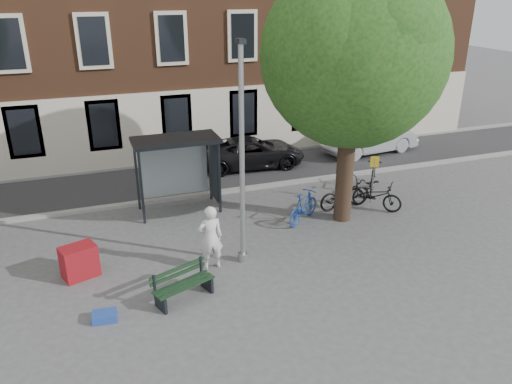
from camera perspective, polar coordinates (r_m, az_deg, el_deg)
The scene contains 20 objects.
ground at distance 14.41m, azimuth -1.48°, elevation -7.83°, with size 90.00×90.00×0.00m, color #4C4C4F.
road at distance 20.54m, azimuth -7.66°, elevation 1.61°, with size 40.00×4.00×0.01m, color #28282B.
curb_near at distance 18.71m, azimuth -6.32°, elevation -0.29°, with size 40.00×0.25×0.12m, color gray.
curb_far at distance 22.37m, azimuth -8.79°, elevation 3.46°, with size 40.00×0.25×0.12m, color gray.
lamppost at distance 13.22m, azimuth -1.60°, elevation 2.63°, with size 0.28×0.35×6.11m.
tree_right at distance 15.45m, azimuth 11.41°, elevation 15.94°, with size 5.76×5.60×8.20m.
bus_shelter at distance 17.11m, azimuth -7.84°, elevation 4.07°, with size 2.85×1.45×2.62m.
painter at distance 13.70m, azimuth -5.22°, elevation -5.21°, with size 0.68×0.44×1.86m, color silver.
bench at distance 12.75m, azimuth -8.35°, elevation -10.54°, with size 1.66×1.03×0.82m.
bike_a at distance 17.72m, azimuth 10.13°, elevation -0.20°, with size 0.71×2.04×1.07m, color black.
bike_b at distance 16.53m, azimuth 5.45°, elevation -1.69°, with size 0.49×1.75×1.05m, color navy.
bike_c at distance 17.89m, azimuth 13.38°, elevation -0.35°, with size 0.67×1.93×1.01m, color black.
bike_d at distance 19.44m, azimuth 13.22°, elevation 1.71°, with size 0.52×1.86×1.12m, color black.
car_dark at distance 21.52m, azimuth -0.52°, elevation 4.58°, with size 2.11×4.57×1.27m, color black.
car_silver at distance 23.90m, azimuth 12.92°, elevation 6.15°, with size 1.60×4.60×1.51m, color #A9ABB0.
red_stand at distance 14.28m, azimuth -19.54°, elevation -7.50°, with size 0.90×0.60×0.90m, color maroon.
blue_crate at distance 12.58m, azimuth -16.92°, elevation -13.44°, with size 0.55×0.40×0.20m, color #21429A.
bucket_b at distance 14.72m, azimuth -19.26°, elevation -7.71°, with size 0.28×0.28×0.36m, color white.
bucket_c at distance 14.52m, azimuth -19.19°, elevation -8.15°, with size 0.28×0.28×0.36m, color silver.
notice_sign at distance 18.15m, azimuth 13.32°, elevation 2.44°, with size 0.29×0.14×1.74m.
Camera 1 is at (-3.85, -11.81, 7.30)m, focal length 35.00 mm.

